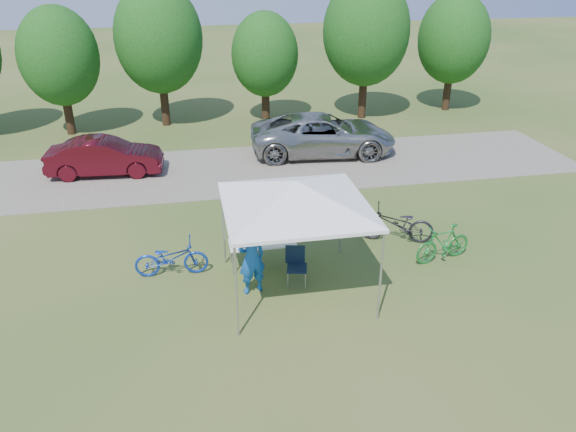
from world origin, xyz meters
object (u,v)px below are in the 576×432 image
bike_blue (171,258)px  bike_dark (397,224)px  bike_green (443,243)px  cyclist (252,258)px  folding_chair (296,262)px  cooler (242,238)px  sedan (105,157)px  minivan (323,134)px  folding_table (262,244)px

bike_blue → bike_dark: (5.98, 0.61, 0.05)m
bike_green → cyclist: bearing=-96.6°
folding_chair → bike_green: (3.86, 0.31, -0.06)m
cooler → sedan: sedan is taller
minivan → bike_green: bearing=-167.8°
folding_table → sedan: sedan is taller
cooler → bike_blue: cooler is taller
bike_blue → folding_chair: bearing=-105.0°
cyclist → bike_green: bearing=168.9°
cooler → cyclist: (0.09, -1.10, 0.05)m
minivan → sedan: (-7.98, -0.68, -0.12)m
bike_green → minivan: (-1.00, 8.51, 0.30)m
folding_chair → cooler: cooler is taller
folding_table → sedan: bearing=121.5°
cooler → bike_green: size_ratio=0.29×
cooler → bike_green: 5.07m
bike_blue → bike_dark: size_ratio=0.90×
sedan → cooler: bearing=-148.0°
cooler → bike_green: bearing=-6.4°
cooler → minivan: size_ratio=0.08×
cyclist → bike_blue: 2.18m
folding_table → folding_chair: size_ratio=1.79×
folding_table → minivan: bearing=66.0°
bike_green → sedan: 11.92m
cyclist → minivan: size_ratio=0.32×
cooler → cyclist: cyclist is taller
sedan → folding_chair: bearing=-144.4°
cyclist → bike_green: size_ratio=1.11×
folding_table → sedan: 8.52m
cyclist → bike_blue: bearing=-48.7°
bike_green → bike_dark: bike_dark is taller
folding_chair → minivan: minivan is taller
minivan → cyclist: bearing=161.9°
bike_dark → cooler: bearing=-62.2°
cyclist → bike_green: (4.94, 0.53, -0.41)m
folding_table → folding_chair: folding_chair is taller
bike_dark → minivan: size_ratio=0.36×
folding_chair → bike_green: bike_green is taller
bike_green → minivan: minivan is taller
folding_chair → minivan: bearing=85.6°
cooler → bike_blue: bearing=179.6°
folding_table → bike_blue: (-2.23, 0.01, -0.17)m
folding_table → cyclist: cyclist is taller
bike_green → cooler: bearing=-109.2°
cyclist → bike_dark: (4.16, 1.72, -0.38)m
bike_green → minivan: bearing=173.9°
folding_table → bike_green: (4.53, -0.57, -0.14)m
folding_chair → cyclist: 1.16m
bike_blue → sedan: (-2.22, 7.25, 0.20)m
cooler → bike_dark: (4.25, 0.62, -0.33)m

